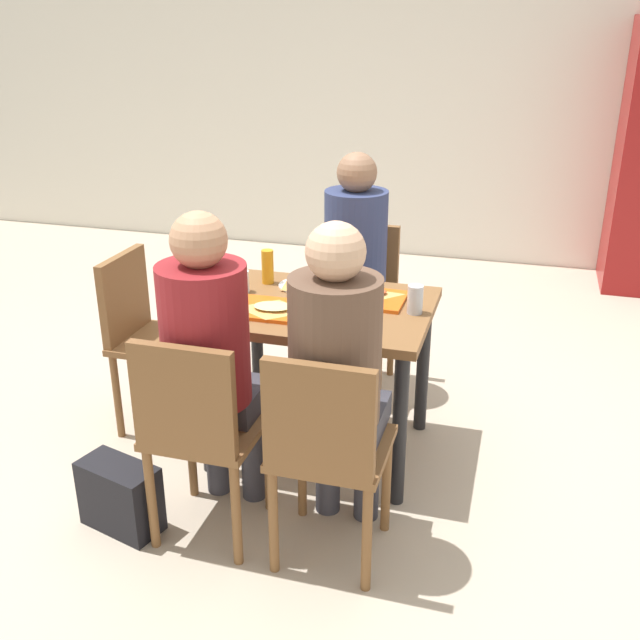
{
  "coord_description": "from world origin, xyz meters",
  "views": [
    {
      "loc": [
        0.82,
        -2.81,
        1.86
      ],
      "look_at": [
        0.0,
        0.0,
        0.65
      ],
      "focal_mm": 40.72,
      "sensor_mm": 36.0,
      "label": 1
    }
  ],
  "objects_px": {
    "chair_left_end": "(146,328)",
    "pizza_slice_c": "(304,284)",
    "person_in_red": "(210,348)",
    "chair_near_right": "(326,445)",
    "plastic_cup_b": "(304,321)",
    "person_far_side": "(354,257)",
    "handbag": "(120,496)",
    "plastic_cup_a": "(334,271)",
    "main_table": "(320,328)",
    "plastic_cup_c": "(242,281)",
    "tray_red_far": "(364,298)",
    "pizza_slice_d": "(339,321)",
    "paper_plate_center": "(302,285)",
    "plastic_cup_d": "(355,278)",
    "pizza_slice_a": "(273,308)",
    "chair_far_side": "(359,293)",
    "foil_bundle": "(230,286)",
    "condiment_bottle": "(268,267)",
    "chair_near_left": "(198,425)",
    "paper_plate_near_edge": "(340,325)",
    "soda_can": "(415,299)",
    "person_in_brown_jacket": "(337,364)",
    "tray_red_near": "(273,310)"
  },
  "relations": [
    {
      "from": "chair_left_end",
      "to": "pizza_slice_c",
      "type": "xyz_separation_m",
      "value": [
        0.73,
        0.19,
        0.23
      ]
    },
    {
      "from": "chair_left_end",
      "to": "person_in_red",
      "type": "height_order",
      "value": "person_in_red"
    },
    {
      "from": "chair_near_right",
      "to": "plastic_cup_b",
      "type": "relative_size",
      "value": 8.62
    },
    {
      "from": "person_far_side",
      "to": "handbag",
      "type": "bearing_deg",
      "value": -113.15
    },
    {
      "from": "person_far_side",
      "to": "plastic_cup_a",
      "type": "bearing_deg",
      "value": -94.61
    },
    {
      "from": "main_table",
      "to": "plastic_cup_c",
      "type": "height_order",
      "value": "plastic_cup_c"
    },
    {
      "from": "handbag",
      "to": "main_table",
      "type": "bearing_deg",
      "value": 52.47
    },
    {
      "from": "tray_red_far",
      "to": "plastic_cup_b",
      "type": "height_order",
      "value": "plastic_cup_b"
    },
    {
      "from": "pizza_slice_d",
      "to": "paper_plate_center",
      "type": "bearing_deg",
      "value": 125.24
    },
    {
      "from": "pizza_slice_d",
      "to": "plastic_cup_d",
      "type": "bearing_deg",
      "value": 95.63
    },
    {
      "from": "chair_left_end",
      "to": "pizza_slice_a",
      "type": "xyz_separation_m",
      "value": [
        0.7,
        -0.15,
        0.24
      ]
    },
    {
      "from": "chair_far_side",
      "to": "foil_bundle",
      "type": "relative_size",
      "value": 8.62
    },
    {
      "from": "foil_bundle",
      "to": "tray_red_far",
      "type": "bearing_deg",
      "value": 12.6
    },
    {
      "from": "plastic_cup_d",
      "to": "foil_bundle",
      "type": "relative_size",
      "value": 1.0
    },
    {
      "from": "plastic_cup_d",
      "to": "foil_bundle",
      "type": "bearing_deg",
      "value": -152.93
    },
    {
      "from": "plastic_cup_b",
      "to": "plastic_cup_d",
      "type": "relative_size",
      "value": 1.0
    },
    {
      "from": "pizza_slice_a",
      "to": "plastic_cup_c",
      "type": "height_order",
      "value": "plastic_cup_c"
    },
    {
      "from": "main_table",
      "to": "condiment_bottle",
      "type": "height_order",
      "value": "condiment_bottle"
    },
    {
      "from": "pizza_slice_c",
      "to": "plastic_cup_a",
      "type": "height_order",
      "value": "plastic_cup_a"
    },
    {
      "from": "main_table",
      "to": "chair_near_left",
      "type": "relative_size",
      "value": 1.12
    },
    {
      "from": "chair_near_left",
      "to": "plastic_cup_b",
      "type": "relative_size",
      "value": 8.62
    },
    {
      "from": "paper_plate_near_edge",
      "to": "soda_can",
      "type": "relative_size",
      "value": 1.8
    },
    {
      "from": "pizza_slice_d",
      "to": "main_table",
      "type": "bearing_deg",
      "value": 125.04
    },
    {
      "from": "chair_far_side",
      "to": "plastic_cup_a",
      "type": "xyz_separation_m",
      "value": [
        -0.02,
        -0.44,
        0.26
      ]
    },
    {
      "from": "person_in_brown_jacket",
      "to": "handbag",
      "type": "relative_size",
      "value": 3.98
    },
    {
      "from": "person_in_red",
      "to": "condiment_bottle",
      "type": "relative_size",
      "value": 7.95
    },
    {
      "from": "chair_near_left",
      "to": "plastic_cup_d",
      "type": "height_order",
      "value": "chair_near_left"
    },
    {
      "from": "person_in_red",
      "to": "paper_plate_near_edge",
      "type": "distance_m",
      "value": 0.56
    },
    {
      "from": "plastic_cup_c",
      "to": "plastic_cup_d",
      "type": "bearing_deg",
      "value": 20.97
    },
    {
      "from": "chair_left_end",
      "to": "plastic_cup_a",
      "type": "distance_m",
      "value": 0.94
    },
    {
      "from": "person_in_red",
      "to": "plastic_cup_d",
      "type": "relative_size",
      "value": 12.72
    },
    {
      "from": "paper_plate_near_edge",
      "to": "soda_can",
      "type": "xyz_separation_m",
      "value": [
        0.26,
        0.22,
        0.06
      ]
    },
    {
      "from": "paper_plate_near_edge",
      "to": "condiment_bottle",
      "type": "height_order",
      "value": "condiment_bottle"
    },
    {
      "from": "chair_left_end",
      "to": "foil_bundle",
      "type": "bearing_deg",
      "value": -2.32
    },
    {
      "from": "pizza_slice_d",
      "to": "condiment_bottle",
      "type": "distance_m",
      "value": 0.61
    },
    {
      "from": "tray_red_far",
      "to": "pizza_slice_c",
      "type": "height_order",
      "value": "pizza_slice_c"
    },
    {
      "from": "paper_plate_center",
      "to": "tray_red_far",
      "type": "bearing_deg",
      "value": -16.43
    },
    {
      "from": "tray_red_far",
      "to": "pizza_slice_d",
      "type": "distance_m",
      "value": 0.31
    },
    {
      "from": "pizza_slice_c",
      "to": "soda_can",
      "type": "xyz_separation_m",
      "value": [
        0.54,
        -0.17,
        0.04
      ]
    },
    {
      "from": "tray_red_far",
      "to": "paper_plate_center",
      "type": "height_order",
      "value": "tray_red_far"
    },
    {
      "from": "person_far_side",
      "to": "paper_plate_near_edge",
      "type": "height_order",
      "value": "person_far_side"
    },
    {
      "from": "paper_plate_near_edge",
      "to": "plastic_cup_b",
      "type": "distance_m",
      "value": 0.17
    },
    {
      "from": "chair_near_left",
      "to": "pizza_slice_a",
      "type": "height_order",
      "value": "chair_near_left"
    },
    {
      "from": "person_in_brown_jacket",
      "to": "tray_red_near",
      "type": "bearing_deg",
      "value": 130.28
    },
    {
      "from": "pizza_slice_a",
      "to": "pizza_slice_d",
      "type": "relative_size",
      "value": 1.03
    },
    {
      "from": "tray_red_far",
      "to": "handbag",
      "type": "relative_size",
      "value": 1.12
    },
    {
      "from": "plastic_cup_d",
      "to": "person_far_side",
      "type": "bearing_deg",
      "value": 104.5
    },
    {
      "from": "chair_far_side",
      "to": "person_far_side",
      "type": "relative_size",
      "value": 0.68
    },
    {
      "from": "foil_bundle",
      "to": "chair_near_right",
      "type": "bearing_deg",
      "value": -48.47
    },
    {
      "from": "foil_bundle",
      "to": "pizza_slice_c",
      "type": "bearing_deg",
      "value": 37.01
    }
  ]
}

